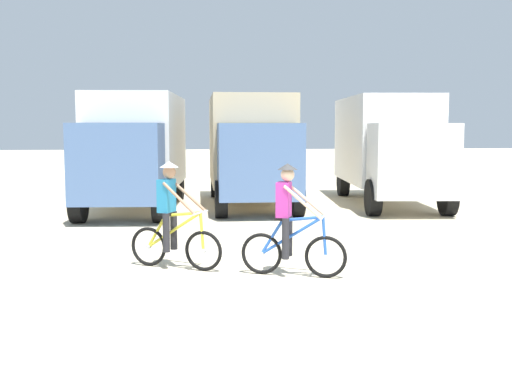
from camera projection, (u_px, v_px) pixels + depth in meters
ground_plane at (307, 296)px, 8.77m from camera, size 120.00×120.00×0.00m
box_truck_white_box at (136, 145)px, 18.12m from camera, size 2.85×6.90×3.35m
box_truck_tan_camper at (251, 144)px, 19.03m from camera, size 2.46×6.78×3.35m
box_truck_avon_van at (388, 144)px, 19.34m from camera, size 2.90×6.92×3.35m
cyclist_orange_shirt at (172, 219)px, 10.46m from camera, size 1.57×0.88×1.82m
cyclist_cowboy_hat at (290, 224)px, 9.91m from camera, size 1.64×0.75×1.82m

